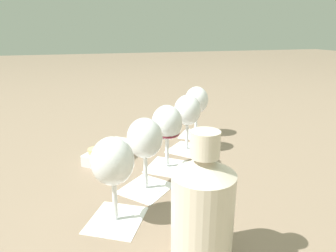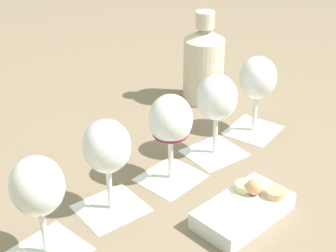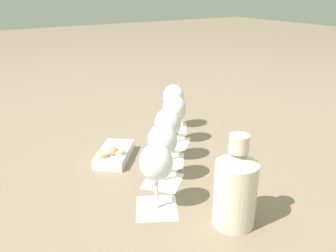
# 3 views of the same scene
# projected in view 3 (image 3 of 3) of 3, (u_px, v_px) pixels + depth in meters

# --- Properties ---
(ground_plane) EXTENTS (8.00, 8.00, 0.00)m
(ground_plane) POSITION_uv_depth(u_px,v_px,m) (169.00, 160.00, 1.09)
(ground_plane) COLOR #7F6B56
(tasting_card_0) EXTENTS (0.14, 0.14, 0.00)m
(tasting_card_0) POSITION_uv_depth(u_px,v_px,m) (157.00, 208.00, 0.85)
(tasting_card_0) COLOR white
(tasting_card_0) RESTS_ON ground_plane
(tasting_card_1) EXTENTS (0.14, 0.14, 0.00)m
(tasting_card_1) POSITION_uv_depth(u_px,v_px,m) (163.00, 181.00, 0.97)
(tasting_card_1) COLOR white
(tasting_card_1) RESTS_ON ground_plane
(tasting_card_2) EXTENTS (0.14, 0.14, 0.00)m
(tasting_card_2) POSITION_uv_depth(u_px,v_px,m) (168.00, 161.00, 1.08)
(tasting_card_2) COLOR white
(tasting_card_2) RESTS_ON ground_plane
(tasting_card_3) EXTENTS (0.14, 0.14, 0.00)m
(tasting_card_3) POSITION_uv_depth(u_px,v_px,m) (174.00, 143.00, 1.21)
(tasting_card_3) COLOR white
(tasting_card_3) RESTS_ON ground_plane
(tasting_card_4) EXTENTS (0.14, 0.14, 0.00)m
(tasting_card_4) POSITION_uv_depth(u_px,v_px,m) (173.00, 128.00, 1.33)
(tasting_card_4) COLOR white
(tasting_card_4) RESTS_ON ground_plane
(wine_glass_0) EXTENTS (0.08, 0.08, 0.17)m
(wine_glass_0) POSITION_uv_depth(u_px,v_px,m) (156.00, 166.00, 0.81)
(wine_glass_0) COLOR white
(wine_glass_0) RESTS_ON tasting_card_0
(wine_glass_1) EXTENTS (0.08, 0.08, 0.17)m
(wine_glass_1) POSITION_uv_depth(u_px,v_px,m) (163.00, 143.00, 0.93)
(wine_glass_1) COLOR white
(wine_glass_1) RESTS_ON tasting_card_1
(wine_glass_2) EXTENTS (0.08, 0.08, 0.17)m
(wine_glass_2) POSITION_uv_depth(u_px,v_px,m) (168.00, 126.00, 1.04)
(wine_glass_2) COLOR white
(wine_glass_2) RESTS_ON tasting_card_2
(wine_glass_3) EXTENTS (0.08, 0.08, 0.17)m
(wine_glass_3) POSITION_uv_depth(u_px,v_px,m) (174.00, 111.00, 1.16)
(wine_glass_3) COLOR white
(wine_glass_3) RESTS_ON tasting_card_3
(wine_glass_4) EXTENTS (0.08, 0.08, 0.17)m
(wine_glass_4) POSITION_uv_depth(u_px,v_px,m) (174.00, 99.00, 1.29)
(wine_glass_4) COLOR white
(wine_glass_4) RESTS_ON tasting_card_4
(ceramic_vase) EXTENTS (0.09, 0.09, 0.21)m
(ceramic_vase) POSITION_uv_depth(u_px,v_px,m) (236.00, 187.00, 0.77)
(ceramic_vase) COLOR beige
(ceramic_vase) RESTS_ON ground_plane
(snack_dish) EXTENTS (0.18, 0.18, 0.06)m
(snack_dish) POSITION_uv_depth(u_px,v_px,m) (114.00, 154.00, 1.09)
(snack_dish) COLOR silver
(snack_dish) RESTS_ON ground_plane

